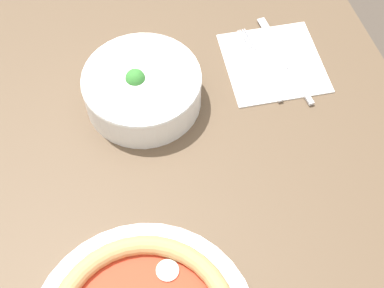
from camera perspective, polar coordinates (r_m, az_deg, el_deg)
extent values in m
cube|color=brown|center=(0.86, -9.98, -3.41)|extent=(1.07, 1.06, 0.03)
cylinder|color=#4E3C2B|center=(1.50, 6.90, 8.49)|extent=(0.06, 0.06, 0.74)
ellipsoid|color=silver|center=(0.74, -2.63, -13.30)|extent=(0.03, 0.03, 0.01)
cylinder|color=white|center=(0.88, -5.28, 5.84)|extent=(0.19, 0.19, 0.06)
torus|color=white|center=(0.86, -5.42, 6.93)|extent=(0.19, 0.19, 0.01)
ellipsoid|color=tan|center=(0.87, -0.57, 6.50)|extent=(0.03, 0.04, 0.02)
ellipsoid|color=tan|center=(0.85, -6.61, 5.11)|extent=(0.03, 0.04, 0.02)
ellipsoid|color=tan|center=(0.88, -5.31, 7.78)|extent=(0.04, 0.04, 0.02)
ellipsoid|color=#998466|center=(0.84, -5.29, 5.09)|extent=(0.02, 0.03, 0.02)
sphere|color=#388433|center=(0.86, -6.06, 6.96)|extent=(0.03, 0.03, 0.03)
ellipsoid|color=yellow|center=(0.83, -5.27, 3.54)|extent=(0.04, 0.02, 0.02)
cube|color=white|center=(0.97, 8.67, 8.56)|extent=(0.18, 0.18, 0.00)
cube|color=silver|center=(0.94, 7.91, 7.31)|extent=(0.02, 0.12, 0.00)
cube|color=silver|center=(0.99, 6.18, 11.04)|extent=(0.01, 0.05, 0.00)
cube|color=silver|center=(0.99, 5.95, 10.98)|extent=(0.01, 0.05, 0.00)
cube|color=silver|center=(0.99, 5.72, 10.93)|extent=(0.01, 0.05, 0.00)
cube|color=silver|center=(0.99, 5.49, 10.87)|extent=(0.01, 0.05, 0.00)
cube|color=silver|center=(0.94, 11.52, 6.13)|extent=(0.02, 0.09, 0.01)
cube|color=silver|center=(0.99, 8.81, 10.66)|extent=(0.02, 0.13, 0.00)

